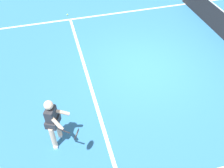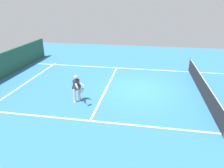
% 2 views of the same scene
% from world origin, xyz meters
% --- Properties ---
extents(ground_plane, '(26.48, 26.48, 0.00)m').
position_xyz_m(ground_plane, '(0.00, 0.00, 0.00)').
color(ground_plane, teal).
extents(service_line_marking, '(8.22, 0.10, 0.01)m').
position_xyz_m(service_line_marking, '(0.00, -2.05, 0.00)').
color(service_line_marking, white).
rests_on(service_line_marking, ground).
extents(sideline_left_marking, '(0.10, 18.37, 0.01)m').
position_xyz_m(sideline_left_marking, '(-4.11, 0.00, 0.00)').
color(sideline_left_marking, white).
rests_on(sideline_left_marking, ground).
extents(tennis_player, '(1.04, 0.83, 1.55)m').
position_xyz_m(tennis_player, '(2.24, -3.30, 0.85)').
color(tennis_player, beige).
rests_on(tennis_player, ground).
extents(tennis_ball_near, '(0.07, 0.07, 0.07)m').
position_xyz_m(tennis_ball_near, '(-4.53, -2.12, 0.03)').
color(tennis_ball_near, '#D1E533').
rests_on(tennis_ball_near, ground).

